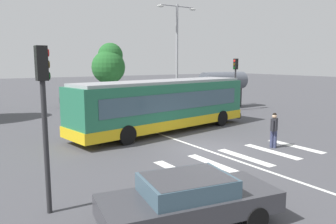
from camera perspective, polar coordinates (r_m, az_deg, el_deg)
ground_plane at (r=16.21m, az=6.78°, el=-6.25°), size 160.00×160.00×0.00m
city_transit_bus at (r=19.75m, az=-0.71°, el=1.18°), size 12.21×4.46×3.06m
pedestrian_crossing_street at (r=16.83m, az=17.70°, el=-2.67°), size 0.53×0.41×1.72m
foreground_sedan at (r=8.57m, az=3.60°, el=-14.56°), size 4.74×2.55×1.35m
parked_car_charcoal at (r=30.59m, az=-15.14°, el=1.96°), size 2.20×4.64×1.35m
parked_car_silver at (r=31.13m, az=-10.05°, el=2.24°), size 2.00×4.57×1.35m
parked_car_white at (r=32.10m, az=-5.69°, el=2.52°), size 2.17×4.63×1.35m
traffic_light_near_corner at (r=9.35m, az=-20.51°, el=1.46°), size 0.33×0.32×4.55m
traffic_light_far_corner at (r=28.82m, az=11.46°, el=6.11°), size 0.33×0.32×4.41m
bus_stop_shelter at (r=30.16m, az=9.46°, el=5.21°), size 4.60×1.54×3.25m
twin_arm_street_lamp at (r=28.68m, az=1.55°, el=11.16°), size 3.85×0.32×8.87m
background_tree_right at (r=35.31m, az=-10.08°, el=8.15°), size 3.45×3.45×6.10m
crosswalk_painted_stripes at (r=15.05m, az=13.00°, el=-7.56°), size 7.47×3.09×0.01m
lane_center_line at (r=17.62m, az=2.05°, el=-4.98°), size 0.16×24.00×0.01m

